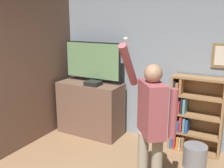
% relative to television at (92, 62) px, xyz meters
% --- Properties ---
extents(wall_back, '(6.07, 0.09, 2.70)m').
position_rel_television_xyz_m(wall_back, '(1.34, 0.31, -0.04)').
color(wall_back, gray).
rests_on(wall_back, ground_plane).
extents(wall_side_brick, '(0.06, 4.60, 2.70)m').
position_rel_television_xyz_m(wall_side_brick, '(-0.73, -1.22, -0.04)').
color(wall_side_brick, brown).
rests_on(wall_side_brick, ground_plane).
extents(tv_ledge, '(1.21, 0.55, 1.00)m').
position_rel_television_xyz_m(tv_ledge, '(-0.00, -0.09, -0.89)').
color(tv_ledge, brown).
rests_on(tv_ledge, ground_plane).
extents(television, '(1.15, 0.22, 0.75)m').
position_rel_television_xyz_m(television, '(0.00, 0.00, 0.00)').
color(television, black).
rests_on(television, tv_ledge).
extents(game_console, '(0.27, 0.24, 0.07)m').
position_rel_television_xyz_m(game_console, '(0.14, -0.21, -0.35)').
color(game_console, black).
rests_on(game_console, tv_ledge).
extents(bookshelf, '(0.83, 0.28, 1.28)m').
position_rel_television_xyz_m(bookshelf, '(1.83, 0.13, -0.78)').
color(bookshelf, '#997047').
rests_on(bookshelf, ground_plane).
extents(person, '(0.59, 0.56, 1.98)m').
position_rel_television_xyz_m(person, '(1.65, -1.32, -0.36)').
color(person, gray).
rests_on(person, ground_plane).
extents(waste_bin, '(0.35, 0.35, 0.34)m').
position_rel_television_xyz_m(waste_bin, '(2.02, -0.37, -1.22)').
color(waste_bin, gray).
rests_on(waste_bin, ground_plane).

